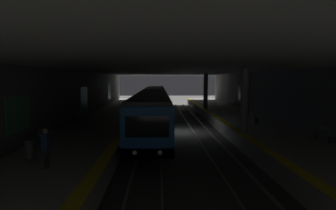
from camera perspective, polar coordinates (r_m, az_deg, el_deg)
name	(u,v)px	position (r m, az deg, el deg)	size (l,w,h in m)	color
ground_plane	(177,132)	(26.83, 1.69, -5.32)	(120.00, 120.00, 0.00)	#42423F
track_left	(201,131)	(27.04, 6.37, -5.10)	(60.00, 1.53, 0.16)	gray
track_right	(153,131)	(26.78, -3.03, -5.17)	(60.00, 1.53, 0.16)	gray
platform_left	(248,126)	(27.91, 15.27, -4.00)	(60.00, 5.30, 1.06)	#A8A59E
platform_right	(105,127)	(27.16, -12.27, -4.18)	(60.00, 5.30, 1.06)	#A8A59E
wall_left	(280,101)	(28.63, 20.94, 0.65)	(60.00, 0.56, 5.60)	slate
wall_right	(72,102)	(27.60, -18.28, 0.58)	(60.00, 0.56, 5.60)	slate
ceiling_slab	(177,68)	(26.41, 1.72, 7.15)	(60.00, 19.40, 0.40)	beige
pillar_near	(244,101)	(21.00, 14.69, 0.78)	(0.56, 0.56, 4.55)	gray
pillar_far	(206,91)	(37.61, 7.36, 2.71)	(0.56, 0.56, 4.55)	gray
metro_train	(154,103)	(34.64, -2.74, 0.40)	(39.52, 2.83, 3.49)	#19569E
bench_left_near	(324,132)	(20.38, 28.16, -4.74)	(1.70, 0.47, 0.86)	#262628
bench_left_mid	(232,103)	(41.65, 12.34, 0.45)	(1.70, 0.47, 0.86)	#262628
bench_right_near	(46,132)	(19.52, -22.65, -4.94)	(1.70, 0.47, 0.86)	#262628
bench_right_mid	(81,116)	(27.00, -16.64, -2.09)	(1.70, 0.47, 0.86)	#262628
bench_right_far	(87,113)	(29.00, -15.59, -1.58)	(1.70, 0.47, 0.86)	#262628
person_waiting_near	(248,108)	(31.26, 15.27, -0.56)	(0.60, 0.22, 1.53)	#303030
person_walking_mid	(46,147)	(13.57, -22.73, -7.48)	(0.60, 0.23, 1.70)	#333333
suitcase_rolling	(256,121)	(25.74, 16.75, -2.95)	(0.40, 0.28, 0.88)	navy
trash_bin	(29,150)	(15.56, -25.49, -7.89)	(0.44, 0.44, 0.85)	#595B5E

